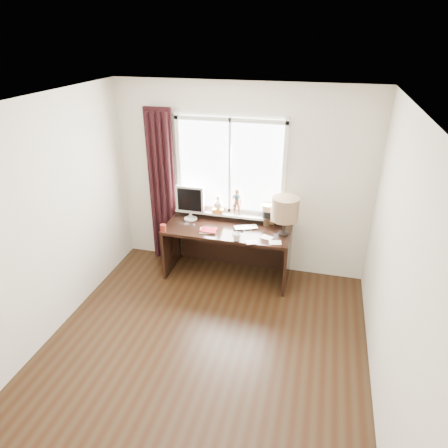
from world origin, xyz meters
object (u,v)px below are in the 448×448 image
(laptop, at_px, (246,227))
(monitor, at_px, (190,201))
(red_cup, at_px, (163,228))
(desk, at_px, (229,241))
(mug, at_px, (237,237))
(table_lamp, at_px, (285,209))

(laptop, xyz_separation_m, monitor, (-0.81, 0.09, 0.27))
(red_cup, relative_size, monitor, 0.20)
(laptop, bearing_deg, desk, 146.47)
(monitor, bearing_deg, laptop, -6.27)
(mug, relative_size, red_cup, 1.08)
(red_cup, xyz_separation_m, monitor, (0.23, 0.45, 0.23))
(monitor, distance_m, table_lamp, 1.33)
(mug, bearing_deg, table_lamp, 28.30)
(monitor, bearing_deg, table_lamp, -6.46)
(laptop, height_order, mug, mug)
(red_cup, distance_m, desk, 0.94)
(laptop, distance_m, desk, 0.35)
(desk, bearing_deg, laptop, -8.97)
(laptop, relative_size, mug, 2.92)
(desk, xyz_separation_m, table_lamp, (0.75, -0.10, 0.61))
(laptop, distance_m, red_cup, 1.10)
(mug, xyz_separation_m, red_cup, (-1.00, 0.00, -0.00))
(mug, relative_size, table_lamp, 0.21)
(desk, relative_size, table_lamp, 3.27)
(laptop, height_order, desk, laptop)
(red_cup, bearing_deg, mug, 0.00)
(red_cup, relative_size, table_lamp, 0.19)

